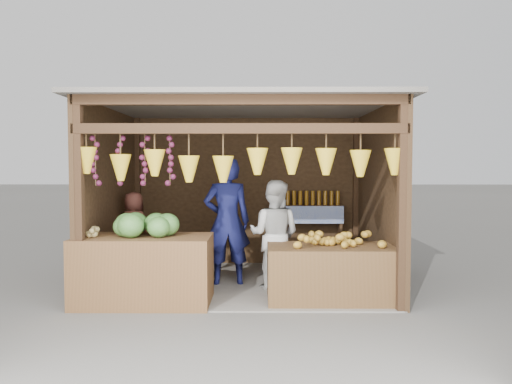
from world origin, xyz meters
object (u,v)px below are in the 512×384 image
(woman_standing, at_px, (274,235))
(man_standing, at_px, (227,221))
(counter_right, at_px, (331,274))
(vendor_seated, at_px, (134,227))
(counter_left, at_px, (144,270))

(woman_standing, bearing_deg, man_standing, -0.99)
(counter_right, xyz_separation_m, woman_standing, (-0.71, 0.63, 0.42))
(vendor_seated, bearing_deg, counter_left, 135.34)
(counter_left, height_order, man_standing, man_standing)
(counter_left, height_order, woman_standing, woman_standing)
(counter_left, bearing_deg, vendor_seated, 109.10)
(counter_right, xyz_separation_m, vendor_seated, (-2.85, 1.16, 0.47))
(counter_left, xyz_separation_m, vendor_seated, (-0.45, 1.30, 0.39))
(counter_right, distance_m, woman_standing, 1.04)
(counter_right, bearing_deg, man_standing, 147.83)
(man_standing, bearing_deg, vendor_seated, -18.23)
(woman_standing, xyz_separation_m, vendor_seated, (-2.14, 0.53, 0.05))
(counter_right, bearing_deg, vendor_seated, 157.80)
(woman_standing, bearing_deg, counter_right, 157.29)
(counter_right, height_order, woman_standing, woman_standing)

